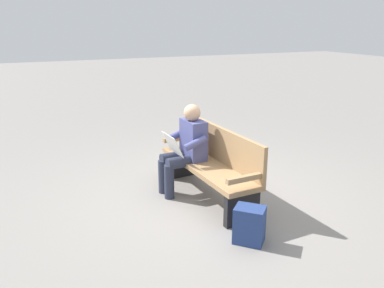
{
  "coord_description": "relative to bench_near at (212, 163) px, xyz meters",
  "views": [
    {
      "loc": [
        -4.24,
        2.13,
        2.19
      ],
      "look_at": [
        0.15,
        0.15,
        0.7
      ],
      "focal_mm": 37.16,
      "sensor_mm": 36.0,
      "label": 1
    }
  ],
  "objects": [
    {
      "name": "person_seated",
      "position": [
        0.28,
        0.25,
        0.17
      ],
      "size": [
        0.58,
        0.59,
        1.18
      ],
      "rotation": [
        0.0,
        0.0,
        0.05
      ],
      "color": "#474C84",
      "rests_on": "ground"
    },
    {
      "name": "bench_near",
      "position": [
        0.0,
        0.0,
        0.0
      ],
      "size": [
        1.82,
        0.56,
        0.9
      ],
      "rotation": [
        0.0,
        0.0,
        0.05
      ],
      "color": "#9E7A51",
      "rests_on": "ground"
    },
    {
      "name": "ground_plane",
      "position": [
        -0.0,
        0.07,
        -0.46
      ],
      "size": [
        40.0,
        40.0,
        0.0
      ],
      "primitive_type": "plane",
      "color": "gray"
    },
    {
      "name": "backpack",
      "position": [
        -1.16,
        0.16,
        -0.27
      ],
      "size": [
        0.38,
        0.38,
        0.39
      ],
      "rotation": [
        0.0,
        0.0,
        3.92
      ],
      "color": "navy",
      "rests_on": "ground"
    }
  ]
}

